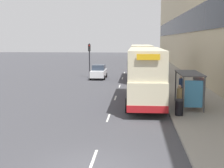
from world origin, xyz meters
TOP-DOWN VIEW (x-y plane):
  - pavement at (6.50, 38.50)m, footprint 5.00×93.00m
  - terrace_facade at (10.49, 38.50)m, footprint 3.10×93.00m
  - lane_mark_0 at (0.00, 1.05)m, footprint 0.12×2.00m
  - lane_mark_1 at (0.00, 7.96)m, footprint 0.12×2.00m
  - lane_mark_2 at (0.00, 14.88)m, footprint 0.12×2.00m
  - lane_mark_3 at (0.00, 21.80)m, footprint 0.12×2.00m
  - lane_mark_4 at (0.00, 28.72)m, footprint 0.12×2.00m
  - lane_mark_5 at (0.00, 35.64)m, footprint 0.12×2.00m
  - bus_shelter at (5.77, 10.98)m, footprint 1.60×4.20m
  - double_decker_bus_near at (2.48, 12.92)m, footprint 2.85×11.05m
  - double_decker_bus_ahead at (2.41, 27.79)m, footprint 2.85×10.79m
  - car_0 at (2.00, 39.31)m, footprint 1.98×4.42m
  - car_1 at (2.77, 66.38)m, footprint 1.98×3.86m
  - car_2 at (-3.04, 28.22)m, footprint 1.93×4.35m
  - pedestrian_at_shelter at (5.56, 15.08)m, footprint 0.36×0.36m
  - pedestrian_1 at (4.68, 9.42)m, footprint 0.37×0.37m
  - litter_bin at (4.55, 8.46)m, footprint 0.55×0.55m
  - traffic_light_far_kerb at (-4.40, 29.31)m, footprint 0.30×0.32m

SIDE VIEW (x-z plane):
  - lane_mark_0 at x=0.00m, z-range 0.00..0.01m
  - lane_mark_1 at x=0.00m, z-range 0.00..0.01m
  - lane_mark_2 at x=0.00m, z-range 0.00..0.01m
  - lane_mark_3 at x=0.00m, z-range 0.00..0.01m
  - lane_mark_4 at x=0.00m, z-range 0.00..0.01m
  - lane_mark_5 at x=0.00m, z-range 0.00..0.01m
  - pavement at x=6.50m, z-range 0.00..0.14m
  - litter_bin at x=4.55m, z-range 0.14..1.19m
  - car_0 at x=2.00m, z-range -0.01..1.74m
  - car_1 at x=2.77m, z-range -0.01..1.76m
  - car_2 at x=-3.04m, z-range -0.01..1.76m
  - pedestrian_at_shelter at x=5.56m, z-range 0.16..1.96m
  - pedestrian_1 at x=4.68m, z-range 0.16..2.01m
  - bus_shelter at x=5.77m, z-range 0.64..3.12m
  - double_decker_bus_ahead at x=2.41m, z-range 0.13..4.43m
  - double_decker_bus_near at x=2.48m, z-range 0.14..4.44m
  - traffic_light_far_kerb at x=-4.40m, z-range 0.79..5.28m
  - terrace_facade at x=10.49m, z-range -0.01..16.63m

